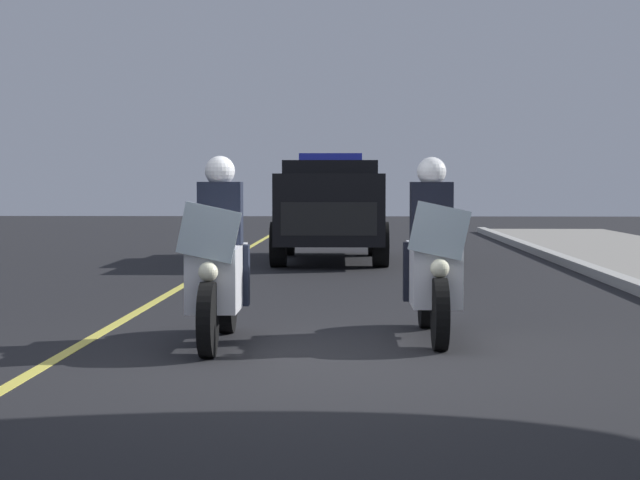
# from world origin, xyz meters

# --- Properties ---
(ground_plane) EXTENTS (80.00, 80.00, 0.00)m
(ground_plane) POSITION_xyz_m (0.00, 0.00, 0.00)
(ground_plane) COLOR black
(lane_stripe_center) EXTENTS (48.00, 0.12, 0.01)m
(lane_stripe_center) POSITION_xyz_m (0.00, -2.14, 0.00)
(lane_stripe_center) COLOR #E0D14C
(lane_stripe_center) RESTS_ON ground
(police_motorcycle_lead_left) EXTENTS (2.14, 0.56, 1.72)m
(police_motorcycle_lead_left) POSITION_xyz_m (-0.96, -0.89, 0.70)
(police_motorcycle_lead_left) COLOR black
(police_motorcycle_lead_left) RESTS_ON ground
(police_motorcycle_lead_right) EXTENTS (2.14, 0.56, 1.72)m
(police_motorcycle_lead_right) POSITION_xyz_m (-1.41, 1.09, 0.70)
(police_motorcycle_lead_right) COLOR black
(police_motorcycle_lead_right) RESTS_ON ground
(police_suv) EXTENTS (4.94, 2.14, 2.05)m
(police_suv) POSITION_xyz_m (-11.60, -0.15, 1.07)
(police_suv) COLOR black
(police_suv) RESTS_ON ground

